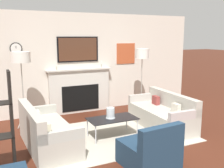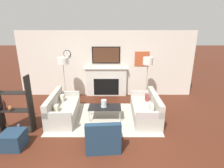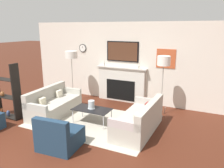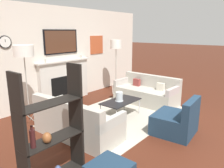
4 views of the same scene
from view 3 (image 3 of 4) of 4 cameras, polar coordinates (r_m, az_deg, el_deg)
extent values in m
cube|color=beige|center=(7.55, 2.86, 5.65)|extent=(7.23, 0.07, 2.70)
cube|color=beige|center=(7.60, 2.45, -0.17)|extent=(1.69, 0.16, 1.17)
cube|color=black|center=(7.57, 2.19, -1.59)|extent=(1.05, 0.01, 0.70)
cube|color=beige|center=(7.45, 2.44, 4.30)|extent=(1.81, 0.22, 0.04)
cylinder|color=#B2AD9E|center=(7.68, -2.01, 5.14)|extent=(0.04, 0.04, 0.10)
cylinder|color=white|center=(7.66, -2.01, 5.84)|extent=(0.03, 0.03, 0.09)
cylinder|color=#B2AD9E|center=(7.19, 7.01, 4.40)|extent=(0.04, 0.04, 0.10)
cylinder|color=white|center=(7.18, 7.03, 5.14)|extent=(0.03, 0.03, 0.09)
cube|color=black|center=(7.46, 2.75, 8.48)|extent=(1.14, 0.04, 0.68)
cube|color=#4C2D1E|center=(7.44, 2.70, 8.47)|extent=(1.06, 0.01, 0.61)
cylinder|color=black|center=(8.18, -7.65, 9.28)|extent=(0.29, 0.02, 0.29)
cylinder|color=silver|center=(8.17, -7.71, 9.27)|extent=(0.25, 0.00, 0.25)
cube|color=black|center=(8.17, -7.72, 9.50)|extent=(0.01, 0.00, 0.06)
cube|color=#B34D29|center=(7.05, 13.90, 6.45)|extent=(0.60, 0.02, 0.60)
cube|color=#B5AD9B|center=(6.11, -4.99, -9.77)|extent=(3.28, 2.18, 0.01)
cube|color=#B1AC9F|center=(6.74, -14.61, -5.98)|extent=(0.86, 1.80, 0.42)
cube|color=#B1AC9F|center=(6.80, -16.91, -2.43)|extent=(0.24, 1.77, 0.38)
cube|color=#AEAB9F|center=(7.29, -10.84, -1.73)|extent=(0.78, 0.14, 0.18)
cube|color=#ADADA4|center=(6.04, -19.54, -5.77)|extent=(0.78, 0.14, 0.18)
cube|color=beige|center=(7.00, -13.62, -2.44)|extent=(0.11, 0.21, 0.21)
cube|color=beige|center=(6.42, -17.71, -4.34)|extent=(0.10, 0.20, 0.20)
cube|color=#B1AC9F|center=(5.54, 6.76, -10.11)|extent=(0.81, 1.80, 0.43)
cube|color=#B1AC9F|center=(5.30, 9.99, -6.81)|extent=(0.20, 1.79, 0.35)
cube|color=#B4A7A4|center=(4.70, 3.27, -10.62)|extent=(0.77, 0.12, 0.18)
cube|color=#B0A8A0|center=(6.17, 9.54, -4.52)|extent=(0.77, 0.12, 0.18)
cube|color=beige|center=(5.03, 6.54, -8.75)|extent=(0.10, 0.21, 0.21)
cube|color=brown|center=(5.73, 9.31, -5.86)|extent=(0.11, 0.22, 0.21)
cube|color=#1C3247|center=(4.97, -13.24, -13.66)|extent=(0.85, 0.83, 0.40)
cube|color=#1C3247|center=(4.58, -15.76, -11.09)|extent=(0.81, 0.20, 0.36)
cube|color=black|center=(5.90, -5.26, -6.56)|extent=(1.01, 0.55, 0.02)
cylinder|color=#B7B7BC|center=(6.03, -10.21, -8.32)|extent=(0.02, 0.02, 0.39)
cylinder|color=#B7B7BC|center=(5.58, -2.26, -10.05)|extent=(0.02, 0.02, 0.39)
cylinder|color=#B7B7BC|center=(6.39, -7.78, -6.90)|extent=(0.02, 0.02, 0.39)
cylinder|color=#B7B7BC|center=(5.96, -0.17, -8.36)|extent=(0.02, 0.02, 0.39)
cylinder|color=silver|center=(5.89, -5.42, -5.36)|extent=(0.17, 0.17, 0.22)
cylinder|color=silver|center=(5.91, -5.40, -5.81)|extent=(0.09, 0.09, 0.12)
cylinder|color=silver|center=(5.93, -5.39, -6.31)|extent=(0.20, 0.20, 0.01)
cylinder|color=#9E998E|center=(7.86, -9.34, -3.28)|extent=(0.09, 0.23, 0.28)
cylinder|color=#9E998E|center=(7.99, -10.27, -3.01)|extent=(0.17, 0.19, 0.28)
cylinder|color=#9E998E|center=(7.82, -10.70, -3.42)|extent=(0.23, 0.07, 0.28)
cylinder|color=#9E998E|center=(7.70, -10.35, 2.11)|extent=(0.02, 0.02, 1.24)
cylinder|color=white|center=(7.58, -10.60, 7.56)|extent=(0.42, 0.42, 0.24)
cylinder|color=#9E998E|center=(6.68, 13.57, -6.77)|extent=(0.09, 0.23, 0.28)
cylinder|color=#9E998E|center=(6.75, 12.10, -6.45)|extent=(0.17, 0.19, 0.28)
cylinder|color=#9E998E|center=(6.58, 12.21, -7.04)|extent=(0.23, 0.07, 0.28)
cylinder|color=#9E998E|center=(6.44, 12.99, -0.59)|extent=(0.02, 0.02, 1.22)
cylinder|color=white|center=(6.29, 13.38, 5.94)|extent=(0.37, 0.37, 0.27)
cube|color=black|center=(6.52, -23.66, -2.01)|extent=(0.04, 0.28, 1.59)
cube|color=black|center=(7.08, -25.34, -7.51)|extent=(0.90, 0.28, 0.02)
cube|color=black|center=(6.89, -25.87, -2.99)|extent=(0.90, 0.28, 0.01)
cube|color=black|center=(6.77, -26.34, 1.13)|extent=(0.90, 0.28, 0.02)
ellipsoid|color=#984E2B|center=(7.34, -26.90, -6.17)|extent=(0.09, 0.09, 0.17)
ellipsoid|color=brown|center=(6.93, -26.74, -2.31)|extent=(0.12, 0.12, 0.15)
ellipsoid|color=#3B4B74|center=(7.00, -25.47, -6.93)|extent=(0.10, 0.10, 0.18)
camera|label=1|loc=(5.08, -63.99, 1.40)|focal=42.00mm
camera|label=2|loc=(2.62, -72.38, 8.74)|focal=28.00mm
camera|label=4|loc=(7.03, -50.39, 5.31)|focal=35.00mm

